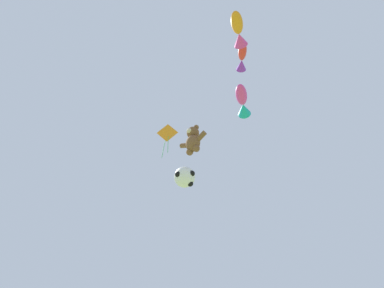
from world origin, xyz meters
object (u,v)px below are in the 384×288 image
object	(u,v)px
soccer_ball_kite	(185,177)
fish_kite_tangerine	(238,31)
diamond_kite	(167,134)
fish_kite_crimson	(242,58)
fish_kite_magenta	(243,102)
teddy_bear_kite	(193,140)

from	to	relation	value
soccer_ball_kite	fish_kite_tangerine	xyz separation A→B (m)	(4.68, -1.76, 4.69)
soccer_ball_kite	diamond_kite	size ratio (longest dim) A/B	0.38
fish_kite_crimson	soccer_ball_kite	bearing A→B (deg)	176.45
fish_kite_magenta	fish_kite_tangerine	distance (m)	4.17
fish_kite_magenta	fish_kite_crimson	size ratio (longest dim) A/B	1.50
fish_kite_crimson	diamond_kite	xyz separation A→B (m)	(-6.80, 1.48, -0.04)
teddy_bear_kite	soccer_ball_kite	bearing A→B (deg)	168.10
teddy_bear_kite	soccer_ball_kite	size ratio (longest dim) A/B	1.56
fish_kite_tangerine	diamond_kite	bearing A→B (deg)	158.30
fish_kite_magenta	fish_kite_tangerine	bearing A→B (deg)	-59.88
soccer_ball_kite	fish_kite_crimson	distance (m)	6.54
soccer_ball_kite	diamond_kite	distance (m)	6.02
fish_kite_tangerine	diamond_kite	xyz separation A→B (m)	(-7.52, 2.99, 0.48)
diamond_kite	fish_kite_magenta	bearing A→B (deg)	6.48
fish_kite_crimson	fish_kite_tangerine	world-z (taller)	fish_kite_crimson
teddy_bear_kite	fish_kite_tangerine	bearing A→B (deg)	-21.82
diamond_kite	soccer_ball_kite	bearing A→B (deg)	-23.44
fish_kite_crimson	diamond_kite	world-z (taller)	diamond_kite
teddy_bear_kite	fish_kite_crimson	xyz separation A→B (m)	(3.36, -0.12, 3.41)
diamond_kite	teddy_bear_kite	bearing A→B (deg)	-21.55
teddy_bear_kite	fish_kite_tangerine	xyz separation A→B (m)	(4.09, -1.64, 2.89)
fish_kite_magenta	fish_kite_crimson	world-z (taller)	fish_kite_crimson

